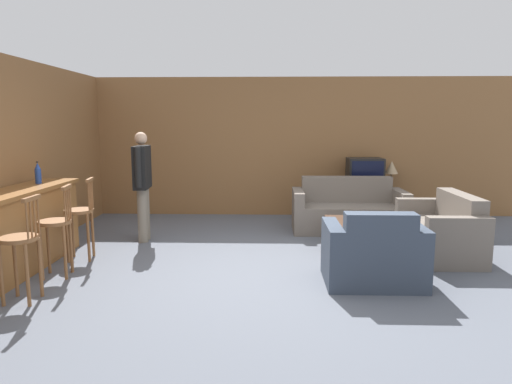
{
  "coord_description": "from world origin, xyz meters",
  "views": [
    {
      "loc": [
        0.1,
        -5.16,
        1.76
      ],
      "look_at": [
        -0.1,
        0.8,
        0.85
      ],
      "focal_mm": 32.0,
      "sensor_mm": 36.0,
      "label": 1
    }
  ],
  "objects_px": {
    "tv_unit": "(364,204)",
    "couch_far": "(348,212)",
    "bar_chair_mid": "(56,229)",
    "tv": "(365,173)",
    "bar_chair_near": "(21,247)",
    "bottle": "(38,173)",
    "bar_chair_far": "(81,217)",
    "table_lamp": "(392,169)",
    "book_on_table": "(352,218)",
    "person_by_window": "(142,181)",
    "coffee_table": "(349,226)",
    "armchair_near": "(374,256)",
    "loveseat_right": "(441,232)"
  },
  "relations": [
    {
      "from": "bar_chair_near",
      "to": "book_on_table",
      "type": "height_order",
      "value": "bar_chair_near"
    },
    {
      "from": "couch_far",
      "to": "armchair_near",
      "type": "bearing_deg",
      "value": -93.27
    },
    {
      "from": "bar_chair_mid",
      "to": "coffee_table",
      "type": "xyz_separation_m",
      "value": [
        3.54,
        1.27,
        -0.23
      ]
    },
    {
      "from": "bar_chair_near",
      "to": "armchair_near",
      "type": "xyz_separation_m",
      "value": [
        3.58,
        0.62,
        -0.24
      ]
    },
    {
      "from": "bar_chair_near",
      "to": "couch_far",
      "type": "relative_size",
      "value": 0.58
    },
    {
      "from": "bar_chair_far",
      "to": "tv",
      "type": "height_order",
      "value": "tv"
    },
    {
      "from": "book_on_table",
      "to": "bar_chair_near",
      "type": "bearing_deg",
      "value": -148.25
    },
    {
      "from": "book_on_table",
      "to": "bar_chair_mid",
      "type": "bearing_deg",
      "value": -157.63
    },
    {
      "from": "bar_chair_near",
      "to": "person_by_window",
      "type": "distance_m",
      "value": 2.47
    },
    {
      "from": "bottle",
      "to": "coffee_table",
      "type": "bearing_deg",
      "value": 7.36
    },
    {
      "from": "bar_chair_mid",
      "to": "coffee_table",
      "type": "height_order",
      "value": "bar_chair_mid"
    },
    {
      "from": "coffee_table",
      "to": "loveseat_right",
      "type": "bearing_deg",
      "value": -10.63
    },
    {
      "from": "bar_chair_far",
      "to": "bar_chair_mid",
      "type": "bearing_deg",
      "value": -90.0
    },
    {
      "from": "bar_chair_far",
      "to": "couch_far",
      "type": "distance_m",
      "value": 4.11
    },
    {
      "from": "bottle",
      "to": "couch_far",
      "type": "bearing_deg",
      "value": 21.27
    },
    {
      "from": "table_lamp",
      "to": "bar_chair_near",
      "type": "bearing_deg",
      "value": -138.81
    },
    {
      "from": "table_lamp",
      "to": "person_by_window",
      "type": "bearing_deg",
      "value": -157.74
    },
    {
      "from": "armchair_near",
      "to": "tv_unit",
      "type": "height_order",
      "value": "armchair_near"
    },
    {
      "from": "loveseat_right",
      "to": "tv",
      "type": "height_order",
      "value": "tv"
    },
    {
      "from": "bar_chair_near",
      "to": "couch_far",
      "type": "distance_m",
      "value": 4.88
    },
    {
      "from": "bar_chair_near",
      "to": "couch_far",
      "type": "xyz_separation_m",
      "value": [
        3.72,
        3.15,
        -0.24
      ]
    },
    {
      "from": "loveseat_right",
      "to": "bottle",
      "type": "bearing_deg",
      "value": -176.7
    },
    {
      "from": "tv_unit",
      "to": "table_lamp",
      "type": "relative_size",
      "value": 2.46
    },
    {
      "from": "book_on_table",
      "to": "person_by_window",
      "type": "xyz_separation_m",
      "value": [
        -3.07,
        0.14,
        0.52
      ]
    },
    {
      "from": "loveseat_right",
      "to": "book_on_table",
      "type": "bearing_deg",
      "value": 158.14
    },
    {
      "from": "bar_chair_far",
      "to": "table_lamp",
      "type": "height_order",
      "value": "table_lamp"
    },
    {
      "from": "bar_chair_far",
      "to": "coffee_table",
      "type": "height_order",
      "value": "bar_chair_far"
    },
    {
      "from": "coffee_table",
      "to": "bottle",
      "type": "distance_m",
      "value": 4.2
    },
    {
      "from": "bar_chair_mid",
      "to": "tv",
      "type": "xyz_separation_m",
      "value": [
        4.16,
        3.31,
        0.29
      ]
    },
    {
      "from": "bar_chair_near",
      "to": "bar_chair_mid",
      "type": "height_order",
      "value": "same"
    },
    {
      "from": "tv",
      "to": "bottle",
      "type": "height_order",
      "value": "bottle"
    },
    {
      "from": "bottle",
      "to": "tv",
      "type": "bearing_deg",
      "value": 28.62
    },
    {
      "from": "tv",
      "to": "bottle",
      "type": "relative_size",
      "value": 2.18
    },
    {
      "from": "bar_chair_near",
      "to": "coffee_table",
      "type": "distance_m",
      "value": 4.08
    },
    {
      "from": "bar_chair_mid",
      "to": "book_on_table",
      "type": "xyz_separation_m",
      "value": [
        3.62,
        1.49,
        -0.16
      ]
    },
    {
      "from": "bottle",
      "to": "tv_unit",
      "type": "bearing_deg",
      "value": 28.65
    },
    {
      "from": "couch_far",
      "to": "person_by_window",
      "type": "xyz_separation_m",
      "value": [
        -3.18,
        -0.77,
        0.6
      ]
    },
    {
      "from": "tv_unit",
      "to": "couch_far",
      "type": "bearing_deg",
      "value": -115.65
    },
    {
      "from": "armchair_near",
      "to": "book_on_table",
      "type": "xyz_separation_m",
      "value": [
        0.04,
        1.62,
        0.08
      ]
    },
    {
      "from": "bar_chair_near",
      "to": "armchair_near",
      "type": "bearing_deg",
      "value": 9.81
    },
    {
      "from": "couch_far",
      "to": "book_on_table",
      "type": "bearing_deg",
      "value": -96.4
    },
    {
      "from": "person_by_window",
      "to": "couch_far",
      "type": "bearing_deg",
      "value": 13.57
    },
    {
      "from": "coffee_table",
      "to": "book_on_table",
      "type": "height_order",
      "value": "book_on_table"
    },
    {
      "from": "tv_unit",
      "to": "table_lamp",
      "type": "bearing_deg",
      "value": 0.0
    },
    {
      "from": "coffee_table",
      "to": "book_on_table",
      "type": "xyz_separation_m",
      "value": [
        0.08,
        0.22,
        0.06
      ]
    },
    {
      "from": "tv",
      "to": "table_lamp",
      "type": "bearing_deg",
      "value": 0.37
    },
    {
      "from": "armchair_near",
      "to": "person_by_window",
      "type": "bearing_deg",
      "value": 149.79
    },
    {
      "from": "bar_chair_near",
      "to": "bottle",
      "type": "xyz_separation_m",
      "value": [
        -0.55,
        1.49,
        0.56
      ]
    },
    {
      "from": "bar_chair_near",
      "to": "tv",
      "type": "distance_m",
      "value": 5.81
    },
    {
      "from": "bar_chair_near",
      "to": "table_lamp",
      "type": "height_order",
      "value": "table_lamp"
    }
  ]
}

